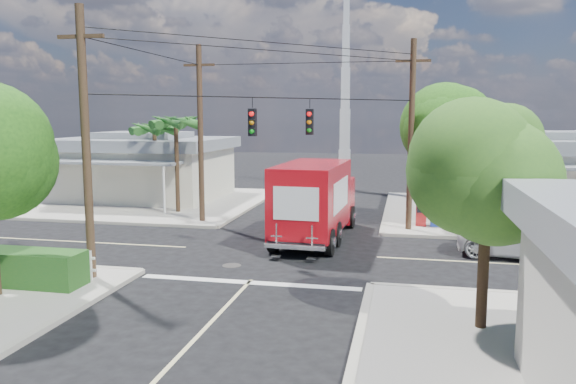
# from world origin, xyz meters

# --- Properties ---
(ground) EXTENTS (120.00, 120.00, 0.00)m
(ground) POSITION_xyz_m (0.00, 0.00, 0.00)
(ground) COLOR black
(ground) RESTS_ON ground
(sidewalk_ne) EXTENTS (14.12, 14.12, 0.14)m
(sidewalk_ne) POSITION_xyz_m (10.88, 10.88, 0.07)
(sidewalk_ne) COLOR #ADA79C
(sidewalk_ne) RESTS_ON ground
(sidewalk_nw) EXTENTS (14.12, 14.12, 0.14)m
(sidewalk_nw) POSITION_xyz_m (-10.88, 10.88, 0.07)
(sidewalk_nw) COLOR #ADA79C
(sidewalk_nw) RESTS_ON ground
(road_markings) EXTENTS (32.00, 32.00, 0.01)m
(road_markings) POSITION_xyz_m (0.00, -1.47, 0.01)
(road_markings) COLOR beige
(road_markings) RESTS_ON ground
(building_ne) EXTENTS (11.80, 10.20, 4.50)m
(building_ne) POSITION_xyz_m (12.50, 11.97, 2.32)
(building_ne) COLOR beige
(building_ne) RESTS_ON sidewalk_ne
(building_nw) EXTENTS (10.80, 10.20, 4.30)m
(building_nw) POSITION_xyz_m (-12.00, 12.46, 2.22)
(building_nw) COLOR beige
(building_nw) RESTS_ON sidewalk_nw
(radio_tower) EXTENTS (0.80, 0.80, 17.00)m
(radio_tower) POSITION_xyz_m (0.50, 20.00, 5.64)
(radio_tower) COLOR silver
(radio_tower) RESTS_ON ground
(tree_ne_front) EXTENTS (4.21, 4.14, 6.66)m
(tree_ne_front) POSITION_xyz_m (7.21, 6.76, 4.77)
(tree_ne_front) COLOR #422D1C
(tree_ne_front) RESTS_ON sidewalk_ne
(tree_ne_back) EXTENTS (3.77, 3.66, 5.82)m
(tree_ne_back) POSITION_xyz_m (9.81, 8.96, 4.19)
(tree_ne_back) COLOR #422D1C
(tree_ne_back) RESTS_ON sidewalk_ne
(tree_se) EXTENTS (3.67, 3.54, 5.62)m
(tree_se) POSITION_xyz_m (7.01, -7.24, 4.04)
(tree_se) COLOR #422D1C
(tree_se) RESTS_ON sidewalk_se
(palm_nw_front) EXTENTS (3.01, 3.08, 5.59)m
(palm_nw_front) POSITION_xyz_m (-7.50, 7.50, 5.04)
(palm_nw_front) COLOR #422D1C
(palm_nw_front) RESTS_ON sidewalk_nw
(palm_nw_back) EXTENTS (3.01, 3.08, 5.19)m
(palm_nw_back) POSITION_xyz_m (-9.50, 9.00, 4.67)
(palm_nw_back) COLOR #422D1C
(palm_nw_back) RESTS_ON sidewalk_nw
(utility_poles) EXTENTS (12.00, 10.68, 9.00)m
(utility_poles) POSITION_xyz_m (-1.58, 1.60, 4.67)
(utility_poles) COLOR #473321
(utility_poles) RESTS_ON ground
(picket_fence) EXTENTS (5.94, 0.06, 1.00)m
(picket_fence) POSITION_xyz_m (-7.80, -5.60, 0.68)
(picket_fence) COLOR silver
(picket_fence) RESTS_ON sidewalk_sw
(vending_boxes) EXTENTS (1.90, 0.50, 1.10)m
(vending_boxes) POSITION_xyz_m (6.50, 6.20, 0.69)
(vending_boxes) COLOR #A51B1C
(vending_boxes) RESTS_ON sidewalk_ne
(delivery_truck) EXTENTS (2.92, 8.15, 3.48)m
(delivery_truck) POSITION_xyz_m (1.12, 2.58, 1.77)
(delivery_truck) COLOR black
(delivery_truck) RESTS_ON ground
(parked_car) EXTENTS (5.68, 3.33, 1.48)m
(parked_car) POSITION_xyz_m (9.76, 1.24, 0.74)
(parked_car) COLOR silver
(parked_car) RESTS_ON ground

